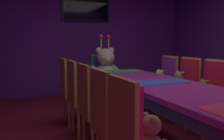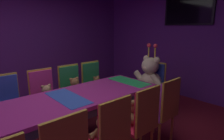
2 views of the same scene
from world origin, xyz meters
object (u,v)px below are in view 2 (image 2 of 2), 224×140
(chair_left_3, at_px, (71,86))
(chair_left_1, at_px, (6,100))
(banquet_table, at_px, (68,104))
(teddy_left_2, at_px, (47,95))
(teddy_right_4, at_px, (156,104))
(chair_right_2, at_px, (111,133))
(chair_right_3, at_px, (142,117))
(teddy_left_3, at_px, (75,88))
(teddy_right_3, at_px, (133,113))
(teddy_right_2, at_px, (102,129))
(chair_left_4, at_px, (93,81))
(chair_right_4, at_px, (165,106))
(king_teddy_bear, at_px, (149,75))
(teddy_left_4, at_px, (97,84))
(chair_left_2, at_px, (43,92))
(throne_chair, at_px, (154,81))
(wall_tv, at_px, (188,10))

(chair_left_3, bearing_deg, chair_left_1, -90.54)
(banquet_table, xyz_separation_m, teddy_left_2, (-0.69, 0.00, -0.07))
(banquet_table, height_order, teddy_right_4, teddy_right_4)
(chair_right_2, relative_size, chair_right_3, 1.00)
(banquet_table, bearing_deg, chair_right_2, 1.48)
(teddy_left_3, relative_size, teddy_right_3, 1.01)
(teddy_left_2, height_order, teddy_right_2, teddy_left_2)
(chair_left_4, xyz_separation_m, teddy_right_3, (1.57, -0.50, 0.00))
(chair_right_4, distance_m, teddy_right_4, 0.14)
(chair_left_1, xyz_separation_m, teddy_right_2, (1.57, 0.58, -0.02))
(king_teddy_bear, bearing_deg, teddy_left_4, -44.15)
(chair_left_1, xyz_separation_m, chair_right_3, (1.71, 1.09, 0.00))
(teddy_left_2, xyz_separation_m, teddy_right_3, (1.40, 0.53, 0.01))
(teddy_left_3, xyz_separation_m, chair_left_4, (-0.16, 0.51, -0.00))
(chair_left_2, distance_m, throne_chair, 2.12)
(teddy_left_3, bearing_deg, chair_right_2, -18.12)
(chair_right_3, distance_m, teddy_right_4, 0.53)
(teddy_left_3, xyz_separation_m, teddy_left_4, (-0.02, 0.51, -0.03))
(teddy_right_2, bearing_deg, king_teddy_bear, -67.99)
(chair_left_4, bearing_deg, wall_tv, 67.40)
(banquet_table, xyz_separation_m, king_teddy_bear, (0.00, 1.78, 0.09))
(chair_left_2, relative_size, chair_left_4, 1.00)
(king_teddy_bear, bearing_deg, banquet_table, -0.00)
(chair_right_2, distance_m, teddy_right_4, 1.03)
(chair_left_4, bearing_deg, chair_right_4, 0.16)
(teddy_left_2, bearing_deg, throne_chair, 70.36)
(banquet_table, xyz_separation_m, wall_tv, (0.00, 3.11, 1.39))
(chair_left_3, bearing_deg, teddy_right_2, -18.08)
(teddy_left_4, xyz_separation_m, teddy_right_4, (1.42, 0.00, 0.01))
(chair_right_2, xyz_separation_m, teddy_right_4, (-0.16, 1.02, -0.01))
(chair_left_2, height_order, wall_tv, wall_tv)
(banquet_table, distance_m, teddy_left_2, 0.70)
(chair_right_4, bearing_deg, wall_tv, -67.83)
(chair_left_1, height_order, chair_left_2, same)
(teddy_left_2, xyz_separation_m, teddy_left_4, (-0.02, 1.04, -0.02))
(chair_right_3, bearing_deg, chair_right_4, -88.75)
(chair_left_1, distance_m, chair_right_4, 2.33)
(teddy_left_4, xyz_separation_m, teddy_right_3, (1.43, -0.50, 0.03))
(teddy_left_3, relative_size, chair_right_2, 0.35)
(chair_left_3, height_order, teddy_left_4, chair_left_3)
(banquet_table, height_order, teddy_left_2, teddy_left_2)
(chair_right_3, bearing_deg, chair_right_2, 90.00)
(teddy_right_3, height_order, throne_chair, throne_chair)
(king_teddy_bear, bearing_deg, teddy_right_2, 22.01)
(chair_left_1, relative_size, teddy_right_3, 2.85)
(throne_chair, bearing_deg, chair_right_3, 31.06)
(wall_tv, bearing_deg, king_teddy_bear, -90.00)
(teddy_right_2, bearing_deg, chair_left_2, 0.77)
(throne_chair, bearing_deg, chair_left_4, -43.39)
(chair_left_2, height_order, king_teddy_bear, king_teddy_bear)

